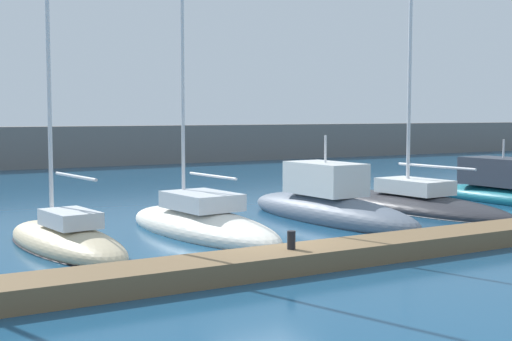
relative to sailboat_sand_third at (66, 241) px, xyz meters
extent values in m
plane|color=navy|center=(4.10, -3.79, -0.24)|extent=(120.00, 120.00, 0.00)
cube|color=brown|center=(4.10, -5.19, 0.00)|extent=(35.99, 1.50, 0.49)
cube|color=slate|center=(4.10, 29.95, 1.17)|extent=(108.00, 2.17, 2.83)
ellipsoid|color=beige|center=(0.00, 0.01, -0.08)|extent=(2.69, 6.64, 1.02)
ellipsoid|color=black|center=(0.00, 0.01, -0.22)|extent=(2.72, 6.70, 0.12)
cylinder|color=silver|center=(-0.11, 0.97, 5.35)|extent=(0.12, 0.12, 9.83)
cylinder|color=silver|center=(0.09, -0.75, 1.81)|extent=(0.38, 2.57, 0.08)
cube|color=silver|center=(0.04, -0.35, 0.65)|extent=(1.33, 1.95, 0.43)
ellipsoid|color=silver|center=(4.30, 0.41, -0.08)|extent=(3.13, 7.76, 1.21)
cylinder|color=silver|center=(4.36, -0.24, 1.59)|extent=(0.32, 2.52, 0.08)
cube|color=silver|center=(4.30, 0.38, 0.78)|extent=(1.91, 2.58, 0.51)
ellipsoid|color=slate|center=(9.28, 0.57, 0.02)|extent=(2.46, 8.56, 1.27)
cube|color=silver|center=(9.27, 0.79, 1.21)|extent=(1.74, 2.93, 1.11)
cube|color=black|center=(9.22, 1.80, 1.37)|extent=(1.48, 0.78, 0.62)
cylinder|color=silver|center=(9.27, 0.79, 2.24)|extent=(0.08, 0.08, 0.95)
ellipsoid|color=#2D2D33|center=(13.74, 1.21, -0.12)|extent=(3.49, 9.31, 1.03)
ellipsoid|color=silver|center=(13.74, 1.21, -0.22)|extent=(3.52, 9.40, 0.12)
cylinder|color=silver|center=(13.82, 0.12, 1.49)|extent=(0.35, 3.65, 0.10)
cube|color=silver|center=(13.74, 1.13, 0.67)|extent=(1.83, 2.85, 0.55)
cube|color=#333842|center=(18.79, 1.21, 1.02)|extent=(1.97, 3.37, 1.16)
cube|color=black|center=(18.77, 1.78, 1.19)|extent=(1.70, 0.89, 0.65)
cylinder|color=silver|center=(18.79, 1.21, 1.98)|extent=(0.08, 0.08, 0.78)
cylinder|color=black|center=(3.94, -5.19, 0.46)|extent=(0.20, 0.20, 0.44)
camera|label=1|loc=(-5.15, -19.01, 3.44)|focal=49.54mm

